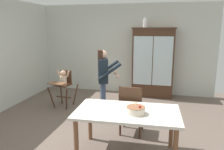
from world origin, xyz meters
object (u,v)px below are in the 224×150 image
ceramic_vase (145,23)px  adult_person (103,76)px  dining_chair_far_side (131,107)px  dining_table (127,116)px  high_chair_with_toddler (63,82)px  birthday_cake (136,110)px  china_cabinet (153,63)px

ceramic_vase → adult_person: size_ratio=0.18×
ceramic_vase → dining_chair_far_side: (0.00, -2.55, -1.57)m
ceramic_vase → dining_table: ceramic_vase is taller
high_chair_with_toddler → birthday_cake: bearing=-34.8°
high_chair_with_toddler → birthday_cake: high_chair_with_toddler is taller
high_chair_with_toddler → dining_chair_far_side: bearing=-23.6°
adult_person → china_cabinet: bearing=-47.8°
high_chair_with_toddler → birthday_cake: size_ratio=3.39×
dining_chair_far_side → high_chair_with_toddler: bearing=-28.6°
adult_person → dining_chair_far_side: size_ratio=1.59×
china_cabinet → dining_chair_far_side: china_cabinet is taller
dining_table → birthday_cake: birthday_cake is taller
dining_table → birthday_cake: (0.14, -0.08, 0.15)m
dining_table → dining_chair_far_side: dining_chair_far_side is taller
ceramic_vase → high_chair_with_toddler: size_ratio=0.28×
dining_table → dining_chair_far_side: bearing=92.9°
china_cabinet → dining_chair_far_side: (-0.25, -2.55, -0.45)m
adult_person → high_chair_with_toddler: bearing=50.5°
adult_person → dining_table: adult_person is taller
ceramic_vase → adult_person: (-0.73, -1.85, -1.16)m
adult_person → birthday_cake: bearing=-167.7°
ceramic_vase → dining_chair_far_side: size_ratio=0.28×
china_cabinet → adult_person: bearing=-118.0°
dining_chair_far_side → birthday_cake: bearing=105.5°
dining_chair_far_side → dining_table: bearing=94.9°
high_chair_with_toddler → dining_chair_far_side: dining_chair_far_side is taller
dining_table → ceramic_vase: bearing=90.6°
china_cabinet → ceramic_vase: (-0.25, 0.00, 1.12)m
dining_table → high_chair_with_toddler: bearing=137.3°
china_cabinet → high_chair_with_toddler: (-2.16, -1.42, -0.36)m
ceramic_vase → high_chair_with_toddler: (-1.91, -1.42, -1.47)m
ceramic_vase → adult_person: 2.30m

